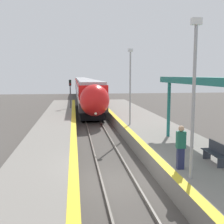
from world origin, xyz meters
TOP-DOWN VIEW (x-y plane):
  - ground_plane at (0.00, 0.00)m, footprint 120.00×120.00m
  - rail_left at (-0.72, 0.00)m, footprint 0.08×90.00m
  - rail_right at (0.72, 0.00)m, footprint 0.08×90.00m
  - train at (0.00, 44.65)m, footprint 2.84×64.85m
  - platform_right at (3.90, 0.00)m, footprint 4.35×64.00m
  - platform_left at (-3.31, 0.00)m, footprint 3.19×64.00m
  - platform_bench at (4.23, -0.52)m, footprint 0.44×1.74m
  - person_waiting at (2.39, -1.06)m, footprint 0.36×0.24m
  - railway_signal at (-2.27, 21.33)m, footprint 0.28×0.28m
  - lamppost_near at (2.38, -2.13)m, footprint 0.36×0.20m
  - lamppost_mid at (2.38, 9.29)m, footprint 0.36×0.20m
  - station_canopy at (4.53, 1.00)m, footprint 2.02×10.90m

SIDE VIEW (x-z plane):
  - ground_plane at x=0.00m, z-range 0.00..0.00m
  - rail_left at x=-0.72m, z-range 0.00..0.15m
  - rail_right at x=0.72m, z-range 0.00..0.15m
  - platform_right at x=3.90m, z-range 0.00..0.88m
  - platform_left at x=-3.31m, z-range 0.00..0.88m
  - platform_bench at x=4.23m, z-range 0.91..1.80m
  - person_waiting at x=2.39m, z-range 0.92..2.72m
  - train at x=0.00m, z-range 0.29..4.33m
  - railway_signal at x=-2.27m, z-range 0.48..4.64m
  - lamppost_near at x=2.38m, z-range 1.27..7.04m
  - lamppost_mid at x=2.38m, z-range 1.27..7.04m
  - station_canopy at x=4.53m, z-range 2.48..6.19m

